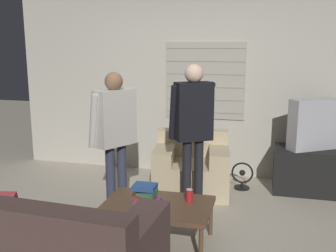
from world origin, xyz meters
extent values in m
plane|color=#B2A893|center=(0.00, 0.00, 0.00)|extent=(16.00, 16.00, 0.00)
cube|color=#BCB7A8|center=(0.00, 2.03, 1.27)|extent=(5.20, 0.06, 2.55)
cube|color=#A8A393|center=(0.21, 1.99, 1.35)|extent=(1.11, 0.02, 1.07)
cube|color=gray|center=(0.21, 1.98, 0.91)|extent=(1.09, 0.00, 0.01)
cube|color=gray|center=(0.21, 1.98, 1.09)|extent=(1.09, 0.00, 0.01)
cube|color=gray|center=(0.21, 1.98, 1.26)|extent=(1.09, 0.00, 0.01)
cube|color=gray|center=(0.21, 1.98, 1.44)|extent=(1.09, 0.00, 0.01)
cube|color=gray|center=(0.21, 1.98, 1.62)|extent=(1.09, 0.00, 0.01)
cube|color=gray|center=(0.21, 1.98, 1.80)|extent=(1.09, 0.00, 0.01)
cube|color=#4C3833|center=(0.24, -1.14, 0.57)|extent=(0.29, 0.86, 0.21)
cube|color=#C6B289|center=(0.18, 1.21, 0.20)|extent=(1.02, 0.89, 0.41)
cube|color=#C6B289|center=(0.14, 1.49, 0.58)|extent=(0.94, 0.33, 0.35)
cube|color=#C6B289|center=(0.52, 1.26, 0.50)|extent=(0.35, 0.79, 0.18)
cube|color=#C6B289|center=(-0.16, 1.16, 0.50)|extent=(0.35, 0.79, 0.18)
cube|color=brown|center=(0.12, -0.16, 0.38)|extent=(1.00, 0.66, 0.04)
cylinder|color=brown|center=(-0.34, 0.13, 0.18)|extent=(0.04, 0.04, 0.36)
cylinder|color=brown|center=(0.58, 0.13, 0.18)|extent=(0.04, 0.04, 0.36)
cylinder|color=brown|center=(-0.34, -0.45, 0.18)|extent=(0.04, 0.04, 0.36)
cylinder|color=brown|center=(0.58, -0.45, 0.18)|extent=(0.04, 0.04, 0.36)
cube|color=black|center=(1.66, 1.59, 0.29)|extent=(0.94, 0.50, 0.57)
cube|color=#B2B2B7|center=(1.66, 1.59, 0.89)|extent=(0.68, 0.54, 0.63)
cube|color=black|center=(1.60, 1.67, 0.89)|extent=(0.49, 0.33, 0.52)
cylinder|color=#33384C|center=(-0.53, 0.29, 0.40)|extent=(0.10, 0.10, 0.79)
cylinder|color=#33384C|center=(-0.45, 0.43, 0.40)|extent=(0.10, 0.10, 0.79)
cube|color=beige|center=(-0.49, 0.36, 1.09)|extent=(0.39, 0.49, 0.59)
sphere|color=#846042|center=(-0.49, 0.36, 1.47)|extent=(0.19, 0.19, 0.19)
cylinder|color=beige|center=(-0.65, 0.17, 1.08)|extent=(0.17, 0.14, 0.57)
cylinder|color=beige|center=(-0.59, 0.70, 1.24)|extent=(0.51, 0.33, 0.29)
cube|color=black|center=(-0.82, 0.83, 1.13)|extent=(0.08, 0.07, 0.13)
cylinder|color=black|center=(0.25, 0.59, 0.42)|extent=(0.10, 0.10, 0.83)
cylinder|color=black|center=(0.36, 0.67, 0.42)|extent=(0.10, 0.10, 0.83)
cube|color=black|center=(0.31, 0.63, 1.15)|extent=(0.44, 0.38, 0.63)
sphere|color=beige|center=(0.31, 0.63, 1.55)|extent=(0.20, 0.20, 0.20)
cylinder|color=black|center=(0.10, 0.55, 1.14)|extent=(0.14, 0.17, 0.60)
cylinder|color=black|center=(0.36, 0.95, 1.26)|extent=(0.34, 0.48, 0.40)
cube|color=black|center=(0.23, 1.16, 1.09)|extent=(0.08, 0.10, 0.12)
cube|color=#75387F|center=(0.02, -0.14, 0.41)|extent=(0.24, 0.17, 0.03)
cube|color=maroon|center=(0.00, -0.14, 0.44)|extent=(0.20, 0.18, 0.04)
cube|color=#33754C|center=(0.01, -0.14, 0.48)|extent=(0.19, 0.16, 0.04)
cube|color=#33754C|center=(0.02, -0.15, 0.51)|extent=(0.19, 0.14, 0.03)
cube|color=#284C89|center=(0.00, -0.16, 0.55)|extent=(0.21, 0.17, 0.04)
cylinder|color=red|center=(0.40, -0.04, 0.46)|extent=(0.07, 0.07, 0.12)
cylinder|color=silver|center=(0.40, -0.04, 0.52)|extent=(0.06, 0.06, 0.00)
cube|color=white|center=(0.01, -0.02, 0.41)|extent=(0.11, 0.13, 0.02)
cylinder|color=black|center=(0.80, 1.50, 0.01)|extent=(0.20, 0.20, 0.02)
cylinder|color=black|center=(0.80, 1.50, 0.05)|extent=(0.03, 0.03, 0.06)
torus|color=black|center=(0.80, 1.50, 0.21)|extent=(0.28, 0.02, 0.28)
sphere|color=black|center=(0.80, 1.50, 0.21)|extent=(0.08, 0.08, 0.08)
camera|label=1|loc=(1.06, -3.46, 1.85)|focal=42.00mm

